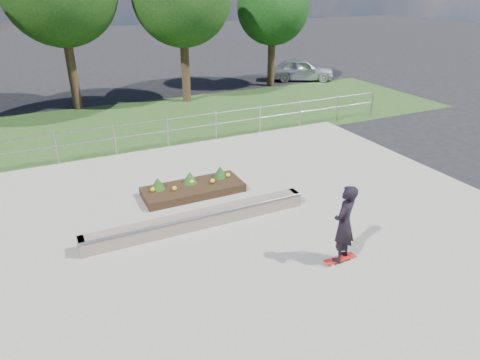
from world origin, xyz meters
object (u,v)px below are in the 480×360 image
object	(u,v)px
skateboarder	(344,224)
grind_ledge	(199,220)
planter_bed	(193,187)
parked_car	(301,69)

from	to	relation	value
skateboarder	grind_ledge	bearing A→B (deg)	129.88
grind_ledge	planter_bed	size ratio (longest dim) A/B	2.00
planter_bed	parked_car	bearing A→B (deg)	46.35
skateboarder	parked_car	distance (m)	20.15
grind_ledge	planter_bed	bearing A→B (deg)	74.93
planter_bed	skateboarder	xyz separation A→B (m)	(1.85, -4.77, 0.81)
skateboarder	planter_bed	bearing A→B (deg)	111.15
grind_ledge	planter_bed	distance (m)	2.01
grind_ledge	skateboarder	bearing A→B (deg)	-50.12
skateboarder	parked_car	world-z (taller)	skateboarder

